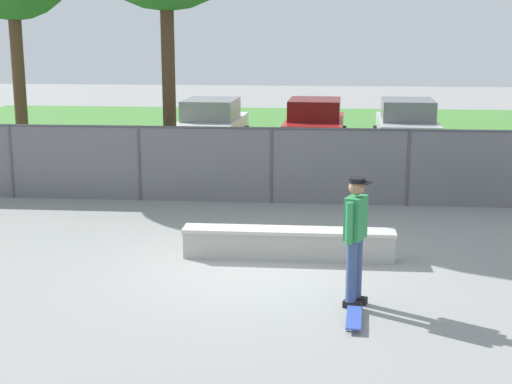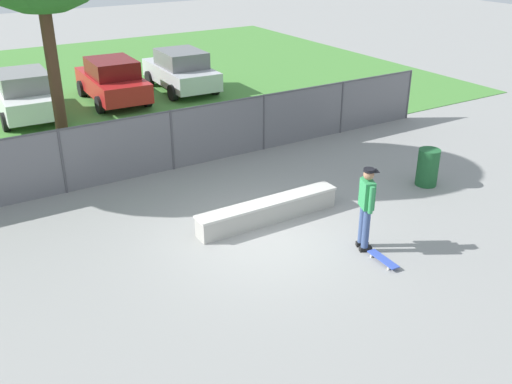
{
  "view_description": "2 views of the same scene",
  "coord_description": "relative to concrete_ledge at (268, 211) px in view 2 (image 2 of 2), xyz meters",
  "views": [
    {
      "loc": [
        1.09,
        -11.39,
        3.81
      ],
      "look_at": [
        0.0,
        0.68,
        1.12
      ],
      "focal_mm": 51.33,
      "sensor_mm": 36.0,
      "label": 1
    },
    {
      "loc": [
        -5.96,
        -9.47,
        6.29
      ],
      "look_at": [
        0.1,
        0.35,
        0.93
      ],
      "focal_mm": 40.7,
      "sensor_mm": 36.0,
      "label": 2
    }
  ],
  "objects": [
    {
      "name": "trash_bin",
      "position": [
        4.67,
        -0.46,
        0.23
      ],
      "size": [
        0.56,
        0.56,
        0.99
      ],
      "primitive_type": "cylinder",
      "color": "#1E592D",
      "rests_on": "ground"
    },
    {
      "name": "car_white",
      "position": [
        -3.0,
        11.21,
        0.58
      ],
      "size": [
        2.14,
        4.27,
        1.66
      ],
      "color": "silver",
      "rests_on": "ground"
    },
    {
      "name": "car_red",
      "position": [
        0.3,
        11.51,
        0.58
      ],
      "size": [
        2.14,
        4.27,
        1.66
      ],
      "color": "#B21E1E",
      "rests_on": "ground"
    },
    {
      "name": "grass_strip",
      "position": [
        -0.57,
        14.34,
        -0.25
      ],
      "size": [
        30.0,
        20.0,
        0.02
      ],
      "primitive_type": "cube",
      "color": "#478438",
      "rests_on": "ground"
    },
    {
      "name": "skateboarder",
      "position": [
        1.02,
        -2.12,
        0.77
      ],
      "size": [
        0.39,
        0.56,
        1.84
      ],
      "color": "black",
      "rests_on": "ground"
    },
    {
      "name": "car_silver",
      "position": [
        3.23,
        11.64,
        0.58
      ],
      "size": [
        2.14,
        4.27,
        1.66
      ],
      "color": "#B7BABF",
      "rests_on": "ground"
    },
    {
      "name": "concrete_ledge",
      "position": [
        0.0,
        0.0,
        0.0
      ],
      "size": [
        3.6,
        0.48,
        0.51
      ],
      "color": "#A8A59E",
      "rests_on": "ground"
    },
    {
      "name": "chainlink_fence",
      "position": [
        -0.57,
        4.04,
        0.68
      ],
      "size": [
        18.07,
        0.07,
        1.71
      ],
      "color": "#4C4C51",
      "rests_on": "ground"
    },
    {
      "name": "ground_plane",
      "position": [
        -0.57,
        -0.56,
        -0.26
      ],
      "size": [
        80.0,
        80.0,
        0.0
      ],
      "primitive_type": "plane",
      "color": "gray"
    },
    {
      "name": "skateboard",
      "position": [
        1.0,
        -2.77,
        -0.19
      ],
      "size": [
        0.25,
        0.81,
        0.09
      ],
      "color": "#334CB2",
      "rests_on": "ground"
    }
  ]
}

